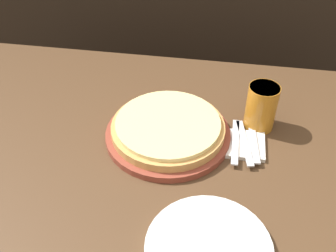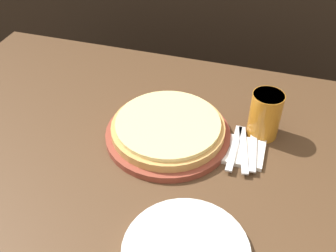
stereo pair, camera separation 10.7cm
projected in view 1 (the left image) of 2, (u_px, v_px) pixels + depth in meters
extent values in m
cube|color=#4C331E|center=(156.00, 230.00, 1.30)|extent=(1.49, 0.96, 0.75)
cylinder|color=brown|center=(168.00, 134.00, 1.09)|extent=(0.35, 0.35, 0.02)
cylinder|color=tan|center=(168.00, 128.00, 1.08)|extent=(0.31, 0.31, 0.02)
cylinder|color=#EAD184|center=(168.00, 123.00, 1.07)|extent=(0.29, 0.29, 0.01)
cylinder|color=#B7701E|center=(261.00, 107.00, 1.09)|extent=(0.09, 0.09, 0.14)
cylinder|color=white|center=(265.00, 90.00, 1.05)|extent=(0.08, 0.08, 0.02)
cylinder|color=silver|center=(209.00, 248.00, 0.82)|extent=(0.27, 0.27, 0.02)
cube|color=white|center=(244.00, 145.00, 1.06)|extent=(0.11, 0.11, 0.01)
cube|color=silver|center=(235.00, 141.00, 1.06)|extent=(0.02, 0.18, 0.00)
cube|color=silver|center=(245.00, 142.00, 1.06)|extent=(0.05, 0.18, 0.00)
cube|color=silver|center=(254.00, 143.00, 1.06)|extent=(0.03, 0.15, 0.00)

